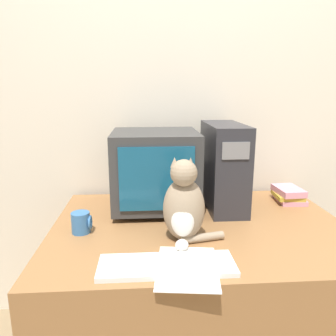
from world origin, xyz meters
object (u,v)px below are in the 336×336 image
pen (120,256)px  computer_tower (224,166)px  keyboard (167,265)px  mug (81,223)px  crt_monitor (155,170)px  cat (184,206)px  book_stack (289,195)px

pen → computer_tower: bearing=45.1°
keyboard → mug: bearing=137.9°
crt_monitor → computer_tower: 0.35m
keyboard → mug: (-0.35, 0.31, 0.04)m
keyboard → pen: (-0.17, 0.09, -0.01)m
crt_monitor → cat: (0.10, -0.38, -0.06)m
keyboard → book_stack: 0.96m
crt_monitor → cat: bearing=-74.7°
computer_tower → cat: 0.46m
cat → crt_monitor: bearing=116.0°
computer_tower → mug: (-0.68, -0.28, -0.17)m
pen → mug: size_ratio=1.45×
keyboard → book_stack: size_ratio=2.54×
mug → computer_tower: bearing=22.4°
book_stack → pen: bearing=-148.2°
cat → book_stack: bearing=44.8°
crt_monitor → keyboard: (0.02, -0.59, -0.20)m
computer_tower → book_stack: 0.42m
crt_monitor → book_stack: (0.74, 0.05, -0.17)m
keyboard → pen: 0.19m
computer_tower → mug: computer_tower is taller
crt_monitor → book_stack: bearing=4.1°
crt_monitor → book_stack: size_ratio=2.27×
keyboard → cat: bearing=68.3°
crt_monitor → mug: crt_monitor is taller
cat → book_stack: size_ratio=1.88×
computer_tower → pen: 0.75m
crt_monitor → book_stack: 0.76m
crt_monitor → computer_tower: (0.35, 0.01, 0.01)m
crt_monitor → mug: bearing=-140.4°
computer_tower → pen: computer_tower is taller
cat → book_stack: 0.77m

